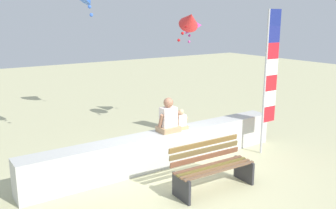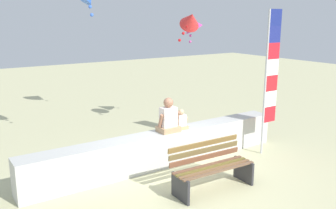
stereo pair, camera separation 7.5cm
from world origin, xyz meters
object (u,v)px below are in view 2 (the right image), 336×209
Objects in this scene: person_adult at (168,118)px; kite_red at (191,20)px; flag_banner at (270,73)px; person_child at (181,121)px; kite_magenta at (191,23)px; park_bench at (211,168)px.

kite_red is (1.76, 1.58, 2.09)m from person_adult.
person_child is at bearing 161.19° from flag_banner.
flag_banner is 3.01m from kite_magenta.
person_child is 2.37m from flag_banner.
person_child is at bearing 77.00° from park_bench.
park_bench is 0.49× the size of flag_banner.
person_child is 0.50× the size of kite_red.
park_bench is 2.17× the size of person_adult.
person_adult is (-0.01, 1.46, 0.64)m from park_bench.
kite_red reaches higher than park_bench.
park_bench is 3.61× the size of person_child.
kite_red is (-0.61, 2.27, 1.20)m from flag_banner.
kite_magenta is at bearing 48.91° from person_child.
kite_red is (1.42, 1.57, 2.20)m from person_child.
person_child is 0.52× the size of kite_magenta.
flag_banner is 2.64m from kite_red.
person_adult is at bearing -179.94° from person_child.
person_child is 0.14× the size of flag_banner.
kite_magenta is at bearing 51.64° from kite_red.
person_adult is 0.36m from person_child.
person_adult is 0.22× the size of flag_banner.
flag_banner reaches higher than park_bench.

